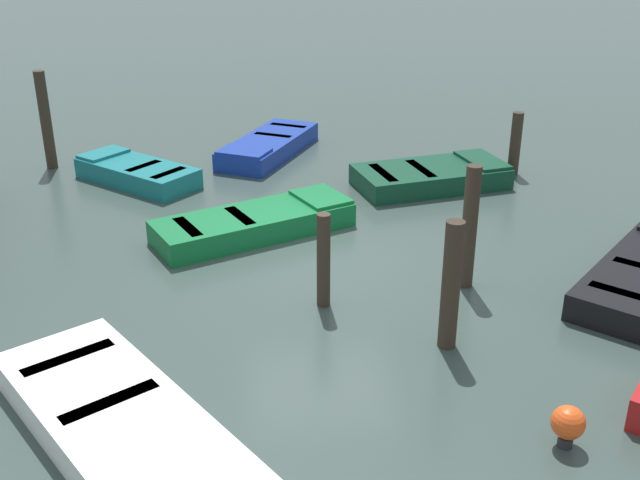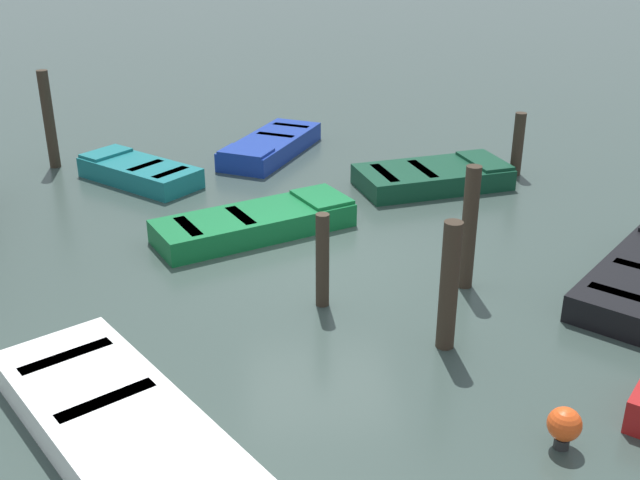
{
  "view_description": "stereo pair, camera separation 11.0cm",
  "coord_description": "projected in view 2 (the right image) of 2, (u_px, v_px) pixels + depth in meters",
  "views": [
    {
      "loc": [
        -10.94,
        0.95,
        5.23
      ],
      "look_at": [
        0.0,
        0.0,
        0.35
      ],
      "focal_mm": 42.78,
      "sensor_mm": 36.0,
      "label": 1
    },
    {
      "loc": [
        -10.94,
        0.84,
        5.23
      ],
      "look_at": [
        0.0,
        0.0,
        0.35
      ],
      "focal_mm": 42.78,
      "sensor_mm": 36.0,
      "label": 2
    }
  ],
  "objects": [
    {
      "name": "rowboat_green",
      "position": [
        256.0,
        222.0,
        13.04
      ],
      "size": [
        2.52,
        3.58,
        0.46
      ],
      "rotation": [
        0.0,
        0.0,
        5.16
      ],
      "color": "#0F602D",
      "rests_on": "ground_plane"
    },
    {
      "name": "ground_plane",
      "position": [
        320.0,
        260.0,
        12.15
      ],
      "size": [
        80.0,
        80.0,
        0.0
      ],
      "primitive_type": "plane",
      "color": "#33423D"
    },
    {
      "name": "mooring_piling_far_right",
      "position": [
        449.0,
        286.0,
        9.45
      ],
      "size": [
        0.24,
        0.24,
        1.73
      ],
      "primitive_type": "cylinder",
      "color": "#33281E",
      "rests_on": "ground_plane"
    },
    {
      "name": "mooring_piling_center",
      "position": [
        49.0,
        120.0,
        16.01
      ],
      "size": [
        0.23,
        0.23,
        2.08
      ],
      "primitive_type": "cylinder",
      "color": "#33281E",
      "rests_on": "ground_plane"
    },
    {
      "name": "mooring_piling_mid_left",
      "position": [
        469.0,
        228.0,
        10.96
      ],
      "size": [
        0.22,
        0.22,
        1.87
      ],
      "primitive_type": "cylinder",
      "color": "#33281E",
      "rests_on": "ground_plane"
    },
    {
      "name": "rowboat_teal",
      "position": [
        139.0,
        172.0,
        15.47
      ],
      "size": [
        2.53,
        2.68,
        0.46
      ],
      "rotation": [
        0.0,
        0.0,
        0.86
      ],
      "color": "#14666B",
      "rests_on": "ground_plane"
    },
    {
      "name": "rowboat_blue",
      "position": [
        271.0,
        146.0,
        17.13
      ],
      "size": [
        3.32,
        2.42,
        0.46
      ],
      "rotation": [
        0.0,
        0.0,
        2.68
      ],
      "color": "navy",
      "rests_on": "ground_plane"
    },
    {
      "name": "rowboat_dark_green",
      "position": [
        433.0,
        176.0,
        15.22
      ],
      "size": [
        2.08,
        3.21,
        0.46
      ],
      "rotation": [
        0.0,
        0.0,
        4.94
      ],
      "color": "#0C3823",
      "rests_on": "ground_plane"
    },
    {
      "name": "marker_buoy",
      "position": [
        564.0,
        425.0,
        7.86
      ],
      "size": [
        0.36,
        0.36,
        0.48
      ],
      "color": "#262626",
      "rests_on": "ground_plane"
    },
    {
      "name": "mooring_piling_near_left",
      "position": [
        322.0,
        260.0,
        10.53
      ],
      "size": [
        0.19,
        0.19,
        1.38
      ],
      "primitive_type": "cylinder",
      "color": "#33281E",
      "rests_on": "ground_plane"
    },
    {
      "name": "mooring_piling_near_right",
      "position": [
        518.0,
        144.0,
        15.72
      ],
      "size": [
        0.23,
        0.23,
        1.31
      ],
      "primitive_type": "cylinder",
      "color": "#33281E",
      "rests_on": "ground_plane"
    },
    {
      "name": "rowboat_white",
      "position": [
        122.0,
        429.0,
        7.91
      ],
      "size": [
        4.09,
        3.41,
        0.46
      ],
      "rotation": [
        0.0,
        0.0,
        3.74
      ],
      "color": "silver",
      "rests_on": "ground_plane"
    }
  ]
}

